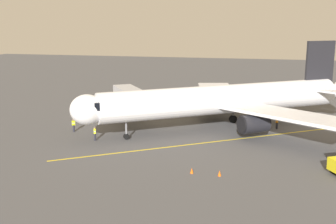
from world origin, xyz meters
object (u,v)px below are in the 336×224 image
(safety_cone_nose_left, at_px, (192,171))
(airplane, at_px, (226,100))
(jet_bridge, at_px, (133,100))
(ground_crew_marshaller, at_px, (74,125))
(safety_cone_nose_right, at_px, (220,173))
(ground_crew_wing_walker, at_px, (95,133))
(ground_crew_loader, at_px, (277,122))

(safety_cone_nose_left, bearing_deg, airplane, -94.38)
(jet_bridge, height_order, ground_crew_marshaller, jet_bridge)
(safety_cone_nose_left, height_order, safety_cone_nose_right, same)
(ground_crew_wing_walker, bearing_deg, airplane, -147.86)
(ground_crew_loader, bearing_deg, airplane, 13.97)
(airplane, bearing_deg, ground_crew_loader, -166.03)
(ground_crew_loader, bearing_deg, jet_bridge, 11.18)
(ground_crew_marshaller, relative_size, safety_cone_nose_left, 3.11)
(ground_crew_marshaller, relative_size, safety_cone_nose_right, 3.11)
(ground_crew_loader, relative_size, safety_cone_nose_right, 3.11)
(airplane, xyz_separation_m, jet_bridge, (12.32, 2.09, -0.24))
(jet_bridge, distance_m, safety_cone_nose_left, 19.26)
(airplane, relative_size, safety_cone_nose_right, 63.87)
(ground_crew_marshaller, bearing_deg, jet_bridge, -149.61)
(jet_bridge, distance_m, safety_cone_nose_right, 20.95)
(airplane, xyz_separation_m, safety_cone_nose_right, (-1.31, 17.61, -3.73))
(jet_bridge, relative_size, safety_cone_nose_right, 18.97)
(ground_crew_loader, bearing_deg, ground_crew_marshaller, 16.74)
(airplane, relative_size, safety_cone_nose_left, 63.87)
(ground_crew_marshaller, height_order, ground_crew_loader, same)
(safety_cone_nose_right, bearing_deg, ground_crew_marshaller, -29.23)
(ground_crew_marshaller, bearing_deg, safety_cone_nose_right, 150.77)
(airplane, distance_m, safety_cone_nose_left, 17.97)
(airplane, height_order, safety_cone_nose_right, airplane)
(safety_cone_nose_left, bearing_deg, ground_crew_wing_walker, -31.36)
(airplane, bearing_deg, safety_cone_nose_right, 94.27)
(airplane, distance_m, ground_crew_wing_walker, 17.78)
(airplane, xyz_separation_m, ground_crew_wing_walker, (14.82, 9.31, -3.12))
(airplane, relative_size, ground_crew_loader, 20.54)
(ground_crew_wing_walker, bearing_deg, jet_bridge, -109.12)
(jet_bridge, bearing_deg, airplane, -170.37)
(airplane, xyz_separation_m, ground_crew_marshaller, (19.20, 6.13, -3.12))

